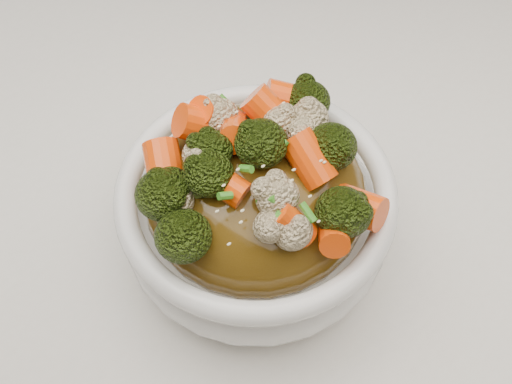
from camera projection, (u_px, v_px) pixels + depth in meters
dining_table at (271, 350)px, 0.82m from camera, size 1.20×0.80×0.75m
tablecloth at (280, 213)px, 0.52m from camera, size 1.20×0.80×0.04m
bowl at (256, 214)px, 0.45m from camera, size 0.20×0.20×0.08m
sauce_base at (256, 194)px, 0.43m from camera, size 0.16×0.16×0.09m
carrots at (256, 144)px, 0.38m from camera, size 0.16×0.16×0.05m
broccoli at (256, 145)px, 0.38m from camera, size 0.16×0.16×0.04m
cauliflower at (256, 147)px, 0.38m from camera, size 0.16×0.16×0.03m
scallions at (256, 143)px, 0.38m from camera, size 0.12×0.12×0.02m
sesame_seeds at (256, 143)px, 0.38m from camera, size 0.14×0.14×0.01m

